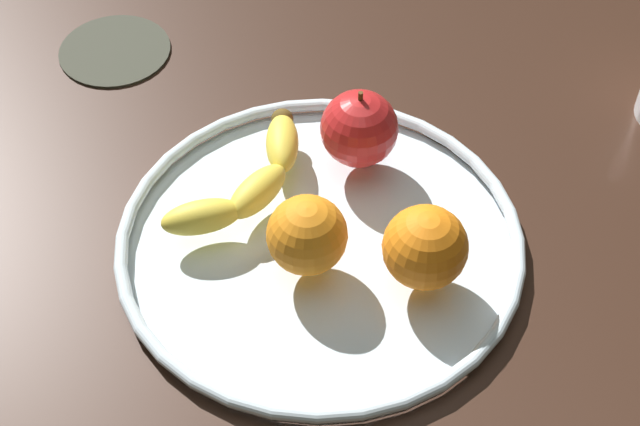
% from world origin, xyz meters
% --- Properties ---
extents(ground_plane, '(1.57, 1.57, 0.04)m').
position_xyz_m(ground_plane, '(0.00, 0.00, -0.02)').
color(ground_plane, '#321E14').
extents(fruit_bowl, '(0.36, 0.36, 0.02)m').
position_xyz_m(fruit_bowl, '(0.00, 0.00, 0.01)').
color(fruit_bowl, silver).
rests_on(fruit_bowl, ground_plane).
extents(banana, '(0.19, 0.07, 0.03)m').
position_xyz_m(banana, '(0.01, 0.08, 0.03)').
color(banana, yellow).
rests_on(banana, fruit_bowl).
extents(apple, '(0.07, 0.07, 0.08)m').
position_xyz_m(apple, '(0.10, 0.03, 0.05)').
color(apple, red).
rests_on(apple, fruit_bowl).
extents(orange_front_left, '(0.07, 0.07, 0.07)m').
position_xyz_m(orange_front_left, '(-0.03, -0.01, 0.05)').
color(orange_front_left, orange).
rests_on(orange_front_left, fruit_bowl).
extents(orange_front_right, '(0.07, 0.07, 0.07)m').
position_xyz_m(orange_front_right, '(0.01, -0.10, 0.05)').
color(orange_front_right, orange).
rests_on(orange_front_right, fruit_bowl).
extents(ambient_coaster, '(0.12, 0.12, 0.01)m').
position_xyz_m(ambient_coaster, '(0.10, 0.33, 0.00)').
color(ambient_coaster, '#343428').
rests_on(ambient_coaster, ground_plane).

